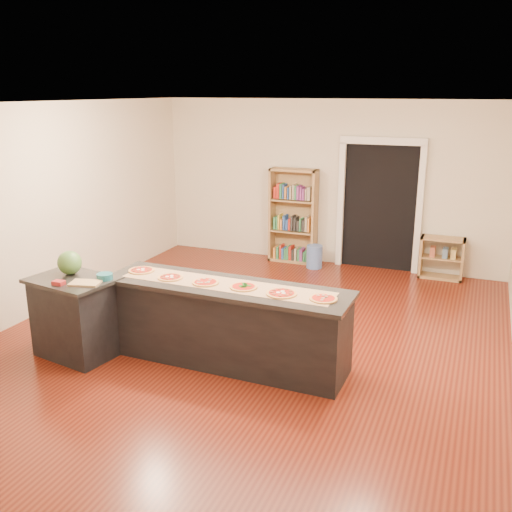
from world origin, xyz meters
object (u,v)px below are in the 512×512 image
at_px(bookshelf, 293,216).
at_px(watermelon, 70,263).
at_px(kitchen_island, 226,324).
at_px(side_counter, 76,316).
at_px(low_shelf, 442,258).
at_px(waste_bin, 314,257).

bearing_deg(bookshelf, watermelon, -105.74).
distance_m(kitchen_island, side_counter, 1.73).
height_order(low_shelf, waste_bin, low_shelf).
relative_size(bookshelf, low_shelf, 2.42).
distance_m(kitchen_island, watermelon, 1.91).
bearing_deg(kitchen_island, low_shelf, 64.70).
height_order(side_counter, watermelon, watermelon).
distance_m(waste_bin, watermelon, 4.53).
relative_size(kitchen_island, bookshelf, 1.68).
xyz_separation_m(side_counter, watermelon, (-0.11, 0.11, 0.59)).
bearing_deg(kitchen_island, waste_bin, 92.29).
distance_m(low_shelf, watermelon, 5.78).
bearing_deg(low_shelf, waste_bin, -173.73).
height_order(low_shelf, watermelon, watermelon).
relative_size(low_shelf, waste_bin, 1.73).
relative_size(side_counter, watermelon, 3.45).
height_order(bookshelf, low_shelf, bookshelf).
xyz_separation_m(kitchen_island, low_shelf, (1.97, 3.98, -0.12)).
relative_size(side_counter, bookshelf, 0.57).
relative_size(waste_bin, watermelon, 1.45).
height_order(side_counter, low_shelf, side_counter).
relative_size(kitchen_island, low_shelf, 4.07).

